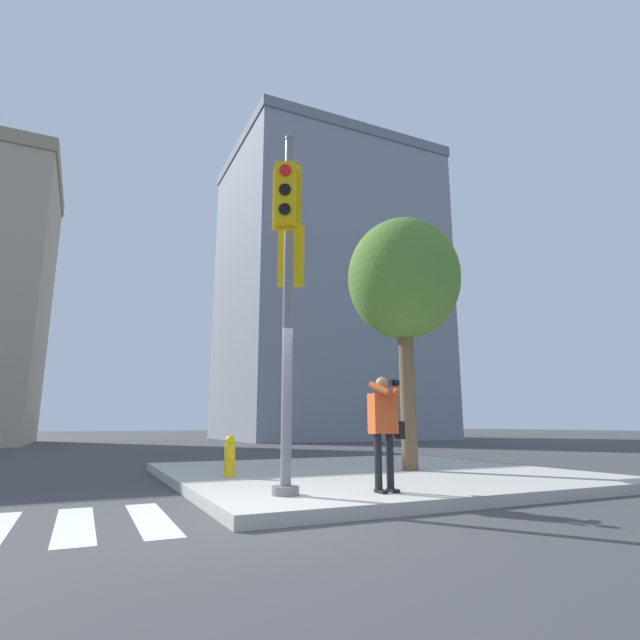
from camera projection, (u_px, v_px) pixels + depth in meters
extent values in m
plane|color=#424244|center=(263.00, 521.00, 5.95)|extent=(160.00, 160.00, 0.00)
cube|color=#BCB7AD|center=(368.00, 474.00, 10.52)|extent=(8.00, 8.00, 0.17)
cube|color=silver|center=(151.00, 519.00, 6.06)|extent=(0.42, 2.45, 0.01)
cube|color=silver|center=(75.00, 524.00, 5.71)|extent=(0.42, 2.45, 0.01)
cylinder|color=slate|center=(285.00, 491.00, 6.86)|extent=(0.38, 0.38, 0.12)
cylinder|color=slate|center=(288.00, 301.00, 7.41)|extent=(0.15, 0.15, 5.25)
sphere|color=slate|center=(290.00, 139.00, 7.95)|extent=(0.17, 0.17, 0.17)
cylinder|color=slate|center=(290.00, 253.00, 7.79)|extent=(0.17, 0.27, 0.05)
cube|color=#E5B70C|center=(292.00, 258.00, 8.04)|extent=(0.38, 0.35, 0.90)
cube|color=#E5B70C|center=(291.00, 256.00, 7.91)|extent=(0.38, 0.21, 1.02)
cylinder|color=red|center=(293.00, 244.00, 8.24)|extent=(0.16, 0.10, 0.17)
cylinder|color=black|center=(292.00, 261.00, 8.18)|extent=(0.16, 0.10, 0.17)
cylinder|color=black|center=(292.00, 279.00, 8.11)|extent=(0.16, 0.10, 0.17)
cylinder|color=slate|center=(288.00, 201.00, 7.50)|extent=(0.17, 0.27, 0.05)
cube|color=#E5B70C|center=(286.00, 194.00, 7.24)|extent=(0.38, 0.35, 0.90)
cube|color=#E5B70C|center=(287.00, 198.00, 7.37)|extent=(0.38, 0.21, 1.02)
cylinder|color=red|center=(285.00, 170.00, 7.17)|extent=(0.16, 0.10, 0.17)
cylinder|color=black|center=(285.00, 189.00, 7.11)|extent=(0.16, 0.10, 0.17)
cylinder|color=black|center=(285.00, 209.00, 7.05)|extent=(0.16, 0.10, 0.17)
cube|color=black|center=(381.00, 491.00, 7.05)|extent=(0.09, 0.24, 0.05)
cube|color=black|center=(393.00, 491.00, 7.13)|extent=(0.09, 0.24, 0.05)
cylinder|color=black|center=(378.00, 463.00, 7.18)|extent=(0.11, 0.11, 0.82)
cylinder|color=black|center=(390.00, 462.00, 7.26)|extent=(0.11, 0.11, 0.82)
cube|color=#E55623|center=(383.00, 414.00, 7.36)|extent=(0.40, 0.22, 0.58)
sphere|color=tan|center=(382.00, 383.00, 7.46)|extent=(0.19, 0.19, 0.19)
cube|color=black|center=(394.00, 383.00, 7.18)|extent=(0.12, 0.10, 0.09)
cylinder|color=black|center=(396.00, 383.00, 7.11)|extent=(0.06, 0.08, 0.06)
cylinder|color=#E55623|center=(379.00, 388.00, 7.26)|extent=(0.23, 0.35, 0.22)
cylinder|color=#E55623|center=(395.00, 389.00, 7.37)|extent=(0.23, 0.35, 0.22)
cube|color=black|center=(399.00, 430.00, 7.45)|extent=(0.10, 0.20, 0.26)
cylinder|color=brown|center=(408.00, 391.00, 10.81)|extent=(0.33, 0.33, 3.32)
ellipsoid|color=#568433|center=(404.00, 278.00, 11.33)|extent=(2.53, 2.53, 2.78)
cylinder|color=yellow|center=(230.00, 460.00, 9.21)|extent=(0.20, 0.20, 0.60)
sphere|color=yellow|center=(230.00, 440.00, 9.28)|extent=(0.18, 0.18, 0.18)
cylinder|color=yellow|center=(232.00, 457.00, 9.11)|extent=(0.09, 0.06, 0.09)
cube|color=gray|center=(327.00, 298.00, 39.69)|extent=(15.30, 12.55, 21.91)
cube|color=slate|center=(327.00, 167.00, 42.01)|extent=(15.50, 12.75, 0.80)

